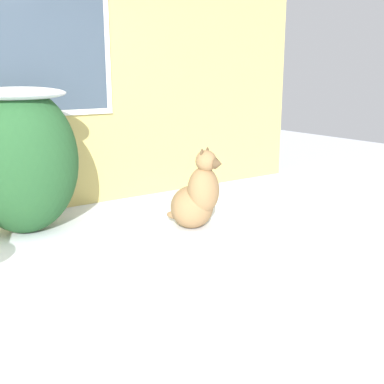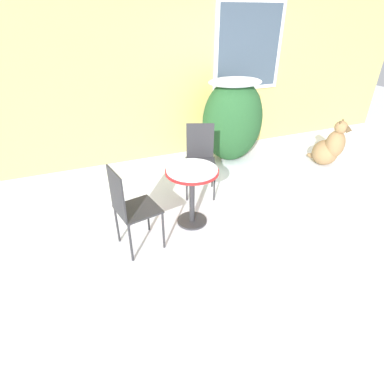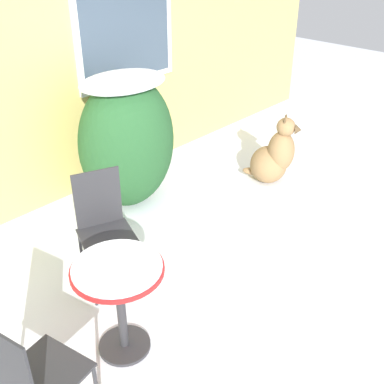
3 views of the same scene
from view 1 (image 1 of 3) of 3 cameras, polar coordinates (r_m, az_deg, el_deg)
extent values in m
plane|color=white|center=(3.39, -12.83, -12.04)|extent=(16.00, 16.00, 0.00)
cube|color=silver|center=(5.31, -16.23, 16.08)|extent=(1.27, 0.04, 1.38)
cube|color=#3D4C5B|center=(5.30, -16.18, 16.09)|extent=(1.15, 0.01, 1.26)
ellipsoid|color=#235128|center=(4.66, -19.39, 3.40)|extent=(1.02, 0.78, 1.34)
ellipsoid|color=white|center=(4.59, -20.02, 10.91)|extent=(0.87, 0.66, 0.12)
ellipsoid|color=#937047|center=(4.63, 0.00, -1.77)|extent=(0.57, 0.55, 0.41)
ellipsoid|color=#937047|center=(4.53, 1.35, 0.18)|extent=(0.43, 0.41, 0.45)
sphere|color=#937047|center=(4.46, 1.68, 3.70)|extent=(0.20, 0.20, 0.20)
cone|color=brown|center=(4.41, 3.19, 3.36)|extent=(0.13, 0.11, 0.11)
ellipsoid|color=brown|center=(4.41, 1.19, 4.57)|extent=(0.05, 0.04, 0.09)
ellipsoid|color=brown|center=(4.50, 1.83, 4.77)|extent=(0.05, 0.04, 0.09)
ellipsoid|color=#937047|center=(4.76, -2.00, -2.78)|extent=(0.16, 0.21, 0.08)
camera|label=2|loc=(1.43, -120.02, 22.94)|focal=28.00mm
camera|label=3|loc=(2.15, -99.61, 30.85)|focal=45.00mm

